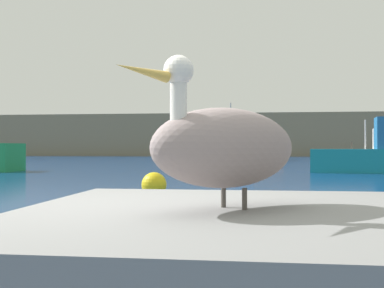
# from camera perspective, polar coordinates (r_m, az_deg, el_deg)

# --- Properties ---
(hillside_backdrop) EXTENTS (140.00, 13.89, 5.64)m
(hillside_backdrop) POSITION_cam_1_polar(r_m,az_deg,el_deg) (69.60, 6.47, 0.96)
(hillside_backdrop) COLOR #7F755B
(hillside_backdrop) RESTS_ON ground
(pier_dock) EXTENTS (2.45, 2.56, 0.84)m
(pier_dock) POSITION_cam_1_polar(r_m,az_deg,el_deg) (2.94, 4.19, -15.78)
(pier_dock) COLOR gray
(pier_dock) RESTS_ON ground
(pelican) EXTENTS (1.06, 1.21, 0.85)m
(pelican) POSITION_cam_1_polar(r_m,az_deg,el_deg) (2.83, 4.01, -0.24)
(pelican) COLOR gray
(pelican) RESTS_ON pier_dock
(fishing_boat_orange) EXTENTS (6.18, 3.19, 5.32)m
(fishing_boat_orange) POSITION_cam_1_polar(r_m,az_deg,el_deg) (44.67, 6.50, -0.76)
(fishing_boat_orange) COLOR orange
(fishing_boat_orange) RESTS_ON ground
(fishing_boat_teal) EXTENTS (6.37, 2.53, 3.63)m
(fishing_boat_teal) POSITION_cam_1_polar(r_m,az_deg,el_deg) (24.26, 21.63, -1.05)
(fishing_boat_teal) COLOR teal
(fishing_boat_teal) RESTS_ON ground
(mooring_buoy) EXTENTS (0.60, 0.60, 0.60)m
(mooring_buoy) POSITION_cam_1_polar(r_m,az_deg,el_deg) (11.70, -4.47, -4.78)
(mooring_buoy) COLOR yellow
(mooring_buoy) RESTS_ON ground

